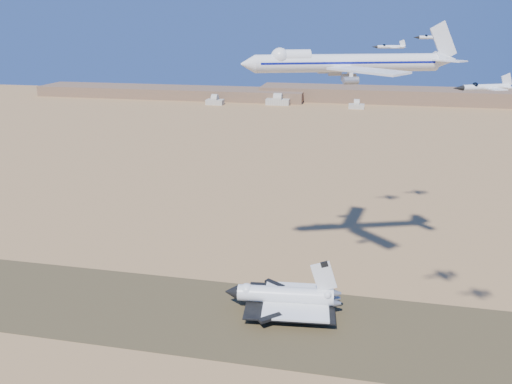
% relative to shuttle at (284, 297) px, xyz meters
% --- Properties ---
extents(ground, '(1200.00, 1200.00, 0.00)m').
position_rel_shuttle_xyz_m(ground, '(-18.47, -9.11, -5.80)').
color(ground, '#AE864D').
rests_on(ground, ground).
extents(runway, '(600.00, 50.00, 0.06)m').
position_rel_shuttle_xyz_m(runway, '(-18.47, -9.11, -5.77)').
color(runway, '#483B24').
rests_on(runway, ground).
extents(ridgeline, '(960.00, 90.00, 18.00)m').
position_rel_shuttle_xyz_m(ridgeline, '(46.85, 518.20, 1.83)').
color(ridgeline, brown).
rests_on(ridgeline, ground).
extents(hangars, '(200.50, 29.50, 30.00)m').
position_rel_shuttle_xyz_m(hangars, '(-82.47, 469.32, -0.97)').
color(hangars, beige).
rests_on(hangars, ground).
extents(shuttle, '(43.88, 29.51, 21.56)m').
position_rel_shuttle_xyz_m(shuttle, '(0.00, 0.00, 0.00)').
color(shuttle, silver).
rests_on(shuttle, runway).
extents(carrier_747, '(75.93, 56.35, 19.09)m').
position_rel_shuttle_xyz_m(carrier_747, '(15.84, 16.04, 84.62)').
color(carrier_747, white).
extents(crew_a, '(0.61, 0.72, 1.66)m').
position_rel_shuttle_xyz_m(crew_a, '(6.59, -7.72, -4.90)').
color(crew_a, orange).
rests_on(crew_a, runway).
extents(crew_b, '(0.80, 0.96, 1.72)m').
position_rel_shuttle_xyz_m(crew_b, '(8.89, -7.85, -4.87)').
color(crew_b, orange).
rests_on(crew_b, runway).
extents(crew_c, '(0.98, 1.18, 1.79)m').
position_rel_shuttle_xyz_m(crew_c, '(6.40, -7.34, -4.84)').
color(crew_c, orange).
rests_on(crew_c, runway).
extents(chase_jet_a, '(15.45, 9.40, 4.01)m').
position_rel_shuttle_xyz_m(chase_jet_a, '(52.58, -31.28, 83.24)').
color(chase_jet_a, white).
extents(chase_jet_c, '(14.26, 8.15, 3.60)m').
position_rel_shuttle_xyz_m(chase_jet_c, '(34.30, 63.54, 87.87)').
color(chase_jet_c, white).
extents(chase_jet_d, '(15.16, 8.74, 3.85)m').
position_rel_shuttle_xyz_m(chase_jet_d, '(52.29, 73.93, 91.48)').
color(chase_jet_d, white).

